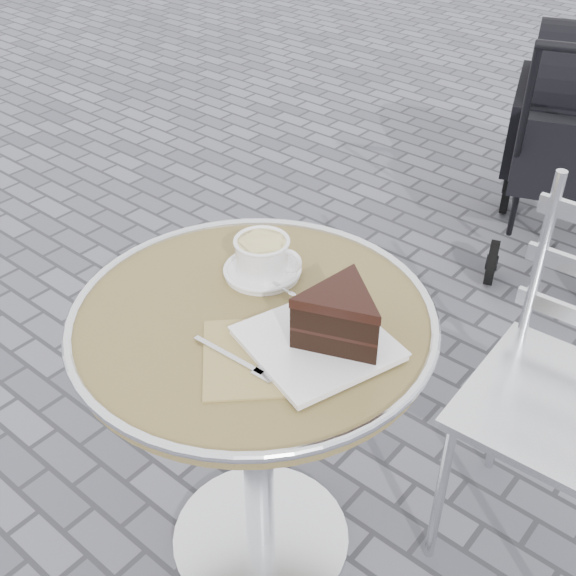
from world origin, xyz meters
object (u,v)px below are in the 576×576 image
Objects in this scene: cafe_table at (255,378)px; baby_stroller at (572,145)px; cake_plate_set at (333,323)px; cappuccino_set at (263,259)px.

baby_stroller reaches higher than cafe_table.
cappuccino_set is at bearing 176.89° from cake_plate_set.
cake_plate_set is 1.81m from baby_stroller.
baby_stroller reaches higher than cake_plate_set.
cafe_table is 0.28m from cake_plate_set.
cappuccino_set is 0.27m from cake_plate_set.
cake_plate_set is at bearing -40.46° from cappuccino_set.
cappuccino_set is 0.18× the size of baby_stroller.
baby_stroller reaches higher than cappuccino_set.
cake_plate_set is at bearing 7.06° from cafe_table.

